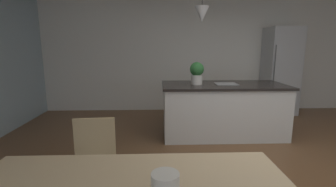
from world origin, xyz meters
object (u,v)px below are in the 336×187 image
potted_plant_on_island (197,72)px  refrigerator (280,71)px  chair_far_left (93,164)px  kitchen_island (223,109)px

potted_plant_on_island → refrigerator: bearing=33.3°
chair_far_left → refrigerator: (3.38, 3.37, 0.50)m
kitchen_island → refrigerator: 2.25m
chair_far_left → potted_plant_on_island: bearing=57.8°
refrigerator → kitchen_island: bearing=-140.0°
chair_far_left → kitchen_island: (1.70, 1.96, -0.01)m
kitchen_island → refrigerator: size_ratio=1.07×
chair_far_left → refrigerator: refrigerator is taller
refrigerator → potted_plant_on_island: 2.57m
chair_far_left → refrigerator: size_ratio=0.45×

